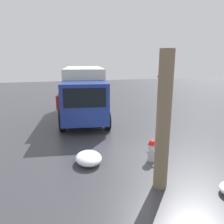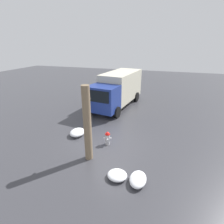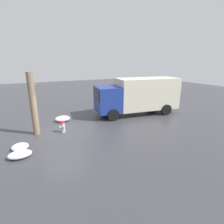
% 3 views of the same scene
% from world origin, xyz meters
% --- Properties ---
extents(ground_plane, '(60.00, 60.00, 0.00)m').
position_xyz_m(ground_plane, '(0.00, 0.00, 0.00)').
color(ground_plane, '#38383D').
extents(fire_hydrant, '(0.38, 0.48, 0.79)m').
position_xyz_m(fire_hydrant, '(-0.00, -0.00, 0.41)').
color(fire_hydrant, '#B7B7BC').
rests_on(fire_hydrant, ground_plane).
extents(tree_trunk, '(0.59, 0.39, 3.80)m').
position_xyz_m(tree_trunk, '(-1.53, 0.47, 1.91)').
color(tree_trunk, '#7F6B51').
rests_on(tree_trunk, ground_plane).
extents(delivery_truck, '(7.24, 3.32, 3.01)m').
position_xyz_m(delivery_truck, '(6.67, 1.34, 1.64)').
color(delivery_truck, navy).
rests_on(delivery_truck, ground_plane).
extents(pedestrian, '(0.40, 0.40, 1.82)m').
position_xyz_m(pedestrian, '(5.45, 2.88, 0.99)').
color(pedestrian, '#23232D').
rests_on(pedestrian, ground_plane).
extents(snow_pile_by_tree, '(1.10, 0.90, 0.40)m').
position_xyz_m(snow_pile_by_tree, '(0.41, 2.19, 0.20)').
color(snow_pile_by_tree, white).
rests_on(snow_pile_by_tree, ground_plane).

